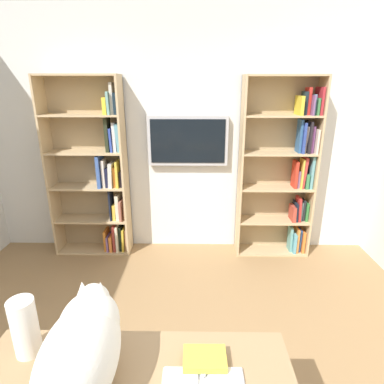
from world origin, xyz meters
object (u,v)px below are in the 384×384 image
(bookshelf_right, at_px, (97,174))
(wall_mounted_tv, at_px, (188,141))
(bookshelf_left, at_px, (285,170))
(desk_book_stack, at_px, (205,360))
(cat, at_px, (83,346))
(paper_towel_roll, at_px, (25,327))

(bookshelf_right, distance_m, wall_mounted_tv, 1.09)
(bookshelf_left, height_order, bookshelf_right, bookshelf_right)
(wall_mounted_tv, height_order, desk_book_stack, wall_mounted_tv)
(bookshelf_left, distance_m, cat, 2.86)
(bookshelf_left, distance_m, paper_towel_roll, 2.90)
(bookshelf_right, bearing_deg, desk_book_stack, 115.87)
(bookshelf_left, bearing_deg, bookshelf_right, -0.00)
(wall_mounted_tv, bearing_deg, bookshelf_left, 175.69)
(bookshelf_right, bearing_deg, bookshelf_left, 180.00)
(bookshelf_left, height_order, paper_towel_roll, bookshelf_left)
(bookshelf_right, distance_m, paper_towel_roll, 2.37)
(bookshelf_right, xyz_separation_m, desk_book_stack, (-1.16, 2.39, -0.14))
(paper_towel_roll, xyz_separation_m, desk_book_stack, (-0.77, 0.06, -0.11))
(paper_towel_roll, bearing_deg, wall_mounted_tv, -104.78)
(bookshelf_left, xyz_separation_m, cat, (1.42, 2.48, -0.04))
(bookshelf_right, bearing_deg, wall_mounted_tv, -175.43)
(bookshelf_right, relative_size, desk_book_stack, 10.94)
(desk_book_stack, bearing_deg, paper_towel_roll, -4.09)
(bookshelf_left, xyz_separation_m, desk_book_stack, (0.95, 2.39, -0.20))
(cat, distance_m, paper_towel_roll, 0.34)
(bookshelf_left, bearing_deg, paper_towel_roll, 53.59)
(paper_towel_roll, relative_size, desk_book_stack, 1.47)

